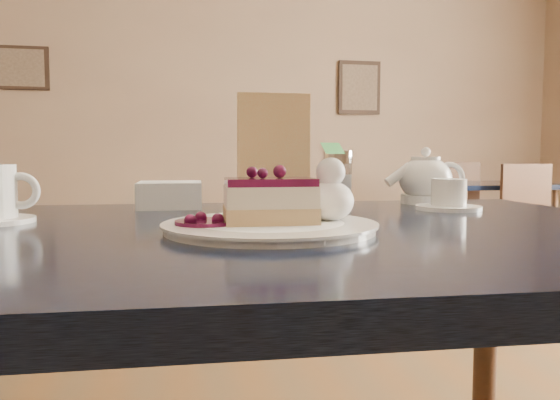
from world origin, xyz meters
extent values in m
cube|color=tan|center=(0.00, 5.00, 1.50)|extent=(8.00, 0.02, 3.00)
cube|color=black|center=(-1.50, 4.97, 1.70)|extent=(0.50, 0.03, 0.40)
cube|color=black|center=(1.80, 4.97, 1.60)|extent=(0.45, 0.03, 0.55)
cube|color=#111B35|center=(-0.04, 0.27, 0.77)|extent=(1.30, 0.90, 0.04)
cylinder|color=#482A16|center=(0.54, 0.60, 0.37)|extent=(0.05, 0.05, 0.75)
cylinder|color=white|center=(-0.05, 0.22, 0.80)|extent=(0.29, 0.29, 0.01)
cube|color=#E2B472|center=(-0.05, 0.22, 0.81)|extent=(0.13, 0.10, 0.02)
cube|color=beige|center=(-0.05, 0.22, 0.84)|extent=(0.13, 0.09, 0.03)
cube|color=#410925|center=(-0.05, 0.22, 0.86)|extent=(0.13, 0.09, 0.01)
ellipsoid|color=white|center=(0.04, 0.23, 0.83)|extent=(0.07, 0.07, 0.06)
cylinder|color=#410925|center=(-0.14, 0.22, 0.80)|extent=(0.08, 0.08, 0.01)
torus|color=white|center=(-0.41, 0.41, 0.84)|extent=(0.06, 0.01, 0.06)
cylinder|color=white|center=(0.35, 0.45, 0.79)|extent=(0.13, 0.13, 0.01)
cylinder|color=white|center=(0.35, 0.45, 0.82)|extent=(0.07, 0.07, 0.05)
ellipsoid|color=white|center=(0.37, 0.59, 0.84)|extent=(0.12, 0.12, 0.10)
cylinder|color=white|center=(0.37, 0.59, 0.89)|extent=(0.06, 0.06, 0.01)
cylinder|color=white|center=(0.30, 0.59, 0.84)|extent=(0.06, 0.02, 0.05)
cube|color=beige|center=(0.03, 0.58, 0.91)|extent=(0.15, 0.04, 0.23)
cylinder|color=white|center=(0.17, 0.58, 0.83)|extent=(0.06, 0.06, 0.09)
cylinder|color=silver|center=(0.17, 0.58, 0.89)|extent=(0.06, 0.06, 0.03)
cube|color=white|center=(-0.18, 0.61, 0.82)|extent=(0.13, 0.13, 0.05)
cube|color=#111B35|center=(2.32, 3.38, 0.66)|extent=(0.94, 0.77, 0.04)
cylinder|color=#482A16|center=(1.94, 3.09, 0.32)|extent=(0.04, 0.04, 0.64)
cylinder|color=#482A16|center=(2.70, 3.09, 0.32)|extent=(0.04, 0.04, 0.64)
cylinder|color=#482A16|center=(1.94, 3.67, 0.32)|extent=(0.04, 0.04, 0.64)
cylinder|color=#482A16|center=(2.70, 3.67, 0.32)|extent=(0.04, 0.04, 0.64)
camera|label=1|loc=(-0.19, -0.52, 0.90)|focal=35.00mm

